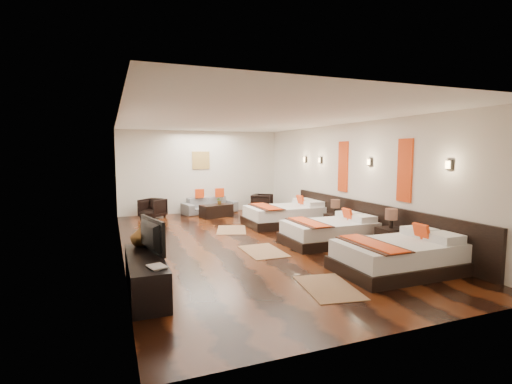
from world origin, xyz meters
name	(u,v)px	position (x,y,z in m)	size (l,w,h in m)	color
floor	(249,242)	(0.00, 0.00, 0.00)	(5.50, 9.50, 0.01)	black
ceiling	(248,119)	(0.00, 0.00, 2.80)	(5.50, 9.50, 0.01)	white
back_wall	(201,172)	(0.00, 4.75, 1.40)	(5.50, 0.01, 2.80)	silver
left_wall	(120,186)	(-2.75, 0.00, 1.40)	(0.01, 9.50, 2.80)	silver
right_wall	(350,179)	(2.75, 0.00, 1.40)	(0.01, 9.50, 2.80)	silver
headboard_panel	(368,221)	(2.71, -0.80, 0.45)	(0.08, 6.60, 0.90)	black
bed_near	(399,256)	(1.70, -2.97, 0.28)	(2.14, 1.35, 0.82)	black
bed_mid	(330,232)	(1.70, -0.77, 0.27)	(2.06, 1.29, 0.79)	black
bed_far	(285,215)	(1.70, 1.58, 0.29)	(2.20, 1.38, 0.84)	black
nightstand_a	(390,237)	(2.45, -1.88, 0.32)	(0.46, 0.46, 0.91)	black
nightstand_b	(335,221)	(2.44, 0.18, 0.30)	(0.44, 0.44, 0.86)	black
jute_mat_near	(328,287)	(0.13, -3.20, 0.01)	(0.75, 1.20, 0.01)	#97704C
jute_mat_mid	(263,251)	(0.00, -0.87, 0.01)	(0.75, 1.20, 0.01)	#97704C
jute_mat_far	(231,230)	(0.05, 1.46, 0.01)	(0.75, 1.20, 0.01)	#97704C
tv_console	(146,275)	(-2.50, -2.43, 0.28)	(0.50, 1.80, 0.55)	black
tv	(147,236)	(-2.45, -2.19, 0.81)	(0.91, 0.12, 0.52)	black
book	(149,268)	(-2.50, -3.05, 0.56)	(0.21, 0.28, 0.03)	black
figurine	(141,235)	(-2.50, -1.73, 0.73)	(0.34, 0.34, 0.36)	brown
sofa	(210,205)	(0.22, 4.45, 0.27)	(1.85, 0.72, 0.54)	slate
armchair_left	(153,208)	(-1.71, 4.15, 0.31)	(0.66, 0.68, 0.62)	black
armchair_right	(262,203)	(2.00, 4.05, 0.31)	(0.67, 0.69, 0.63)	black
coffee_table	(216,211)	(0.22, 3.62, 0.20)	(1.00, 0.50, 0.40)	black
table_plant	(220,201)	(0.34, 3.65, 0.52)	(0.22, 0.19, 0.24)	#29581D
orange_panel_a	(405,170)	(2.73, -1.90, 1.70)	(0.04, 0.40, 1.30)	#D86014
orange_panel_b	(343,167)	(2.73, 0.30, 1.70)	(0.04, 0.40, 1.30)	#D86014
sconce_near	(449,165)	(2.70, -3.00, 1.85)	(0.07, 0.12, 0.18)	black
sconce_mid	(370,162)	(2.70, -0.80, 1.85)	(0.07, 0.12, 0.18)	black
sconce_far	(320,160)	(2.70, 1.40, 1.85)	(0.07, 0.12, 0.18)	black
sconce_lounge	(305,160)	(2.70, 2.30, 1.85)	(0.07, 0.12, 0.18)	black
gold_artwork	(201,160)	(0.00, 4.73, 1.80)	(0.60, 0.04, 0.60)	#AD873F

